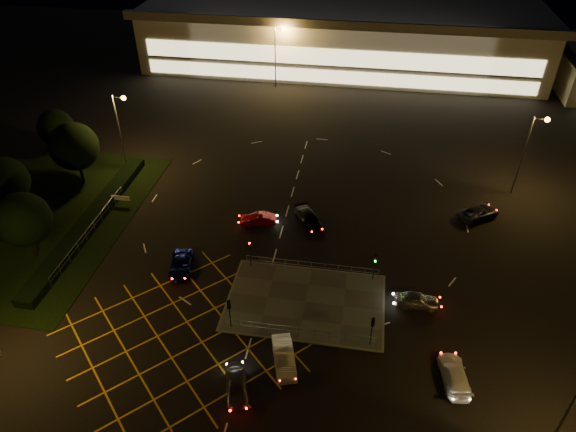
% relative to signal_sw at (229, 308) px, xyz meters
% --- Properties ---
extents(ground, '(180.00, 180.00, 0.00)m').
position_rel_signal_sw_xyz_m(ground, '(4.00, 5.99, -2.37)').
color(ground, black).
rests_on(ground, ground).
extents(pedestrian_island, '(14.00, 9.00, 0.12)m').
position_rel_signal_sw_xyz_m(pedestrian_island, '(6.00, 3.99, -2.31)').
color(pedestrian_island, '#4C4944').
rests_on(pedestrian_island, ground).
extents(grass_verge, '(18.00, 30.00, 0.08)m').
position_rel_signal_sw_xyz_m(grass_verge, '(-24.00, 11.99, -2.33)').
color(grass_verge, black).
rests_on(grass_verge, ground).
extents(hedge, '(2.00, 26.00, 1.00)m').
position_rel_signal_sw_xyz_m(hedge, '(-19.00, 11.99, -1.87)').
color(hedge, black).
rests_on(hedge, ground).
extents(supermarket, '(72.00, 26.50, 10.50)m').
position_rel_signal_sw_xyz_m(supermarket, '(4.00, 67.95, 2.95)').
color(supermarket, beige).
rests_on(supermarket, ground).
extents(streetlight_nw, '(1.78, 0.56, 10.03)m').
position_rel_signal_sw_xyz_m(streetlight_nw, '(-19.56, 23.99, 4.20)').
color(streetlight_nw, slate).
rests_on(streetlight_nw, ground).
extents(streetlight_ne, '(1.78, 0.56, 10.03)m').
position_rel_signal_sw_xyz_m(streetlight_ne, '(28.44, 25.99, 4.20)').
color(streetlight_ne, slate).
rests_on(streetlight_ne, ground).
extents(streetlight_far_left, '(1.78, 0.56, 10.03)m').
position_rel_signal_sw_xyz_m(streetlight_far_left, '(-5.56, 53.99, 4.20)').
color(streetlight_far_left, slate).
rests_on(streetlight_far_left, ground).
extents(streetlight_far_right, '(1.78, 0.56, 10.03)m').
position_rel_signal_sw_xyz_m(streetlight_far_right, '(34.44, 55.99, 4.20)').
color(streetlight_far_right, slate).
rests_on(streetlight_far_right, ground).
extents(signal_sw, '(0.28, 0.30, 3.15)m').
position_rel_signal_sw_xyz_m(signal_sw, '(0.00, 0.00, 0.00)').
color(signal_sw, black).
rests_on(signal_sw, pedestrian_island).
extents(signal_se, '(0.28, 0.30, 3.15)m').
position_rel_signal_sw_xyz_m(signal_se, '(12.00, 0.00, 0.00)').
color(signal_se, black).
rests_on(signal_se, pedestrian_island).
extents(signal_nw, '(0.28, 0.30, 3.15)m').
position_rel_signal_sw_xyz_m(signal_nw, '(0.00, 7.99, 0.00)').
color(signal_nw, black).
rests_on(signal_nw, pedestrian_island).
extents(signal_ne, '(0.28, 0.30, 3.15)m').
position_rel_signal_sw_xyz_m(signal_ne, '(12.00, 7.99, 0.00)').
color(signal_ne, black).
rests_on(signal_ne, pedestrian_island).
extents(tree_b, '(5.40, 5.40, 7.35)m').
position_rel_signal_sw_xyz_m(tree_b, '(-28.00, 11.99, 2.28)').
color(tree_b, black).
rests_on(tree_b, ground).
extents(tree_c, '(5.76, 5.76, 7.84)m').
position_rel_signal_sw_xyz_m(tree_c, '(-24.00, 19.99, 2.59)').
color(tree_c, black).
rests_on(tree_c, ground).
extents(tree_d, '(4.68, 4.68, 6.37)m').
position_rel_signal_sw_xyz_m(tree_d, '(-30.00, 25.99, 1.65)').
color(tree_d, black).
rests_on(tree_d, ground).
extents(tree_e, '(5.40, 5.40, 7.35)m').
position_rel_signal_sw_xyz_m(tree_e, '(-22.00, 5.99, 2.28)').
color(tree_e, black).
rests_on(tree_e, ground).
extents(car_near_silver, '(2.78, 4.34, 1.37)m').
position_rel_signal_sw_xyz_m(car_near_silver, '(2.04, -6.15, -1.68)').
color(car_near_silver, '#A1A4A8').
rests_on(car_near_silver, ground).
extents(car_queue_white, '(2.83, 4.75, 1.48)m').
position_rel_signal_sw_xyz_m(car_queue_white, '(5.20, -3.01, -1.63)').
color(car_queue_white, silver).
rests_on(car_queue_white, ground).
extents(car_left_blue, '(2.97, 4.82, 1.25)m').
position_rel_signal_sw_xyz_m(car_left_blue, '(-6.69, 6.51, -1.74)').
color(car_left_blue, '#0C154C').
rests_on(car_left_blue, ground).
extents(car_far_dkgrey, '(4.24, 5.22, 1.42)m').
position_rel_signal_sw_xyz_m(car_far_dkgrey, '(4.78, 15.80, -1.66)').
color(car_far_dkgrey, black).
rests_on(car_far_dkgrey, ground).
extents(car_right_silver, '(4.05, 1.77, 1.36)m').
position_rel_signal_sw_xyz_m(car_right_silver, '(16.02, 5.27, -1.69)').
color(car_right_silver, '#B1B4B9').
rests_on(car_right_silver, ground).
extents(car_circ_red, '(4.03, 2.07, 1.26)m').
position_rel_signal_sw_xyz_m(car_circ_red, '(-0.78, 15.05, -1.73)').
color(car_circ_red, maroon).
rests_on(car_circ_red, ground).
extents(car_east_grey, '(5.28, 4.70, 1.36)m').
position_rel_signal_sw_xyz_m(car_east_grey, '(23.34, 20.21, -1.69)').
color(car_east_grey, black).
rests_on(car_east_grey, ground).
extents(car_approach_white, '(2.51, 4.84, 1.34)m').
position_rel_signal_sw_xyz_m(car_approach_white, '(18.59, -2.47, -1.70)').
color(car_approach_white, silver).
rests_on(car_approach_white, ground).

